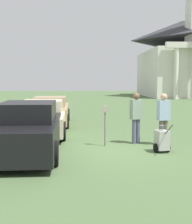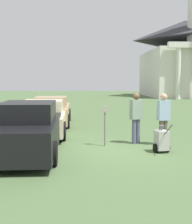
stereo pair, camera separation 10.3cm
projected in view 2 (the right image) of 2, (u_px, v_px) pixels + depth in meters
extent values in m
plane|color=#4C663D|center=(106.00, 152.00, 9.81)|extent=(120.00, 120.00, 0.00)
cube|color=black|center=(29.00, 133.00, 9.70)|extent=(1.94, 5.27, 0.85)
cube|color=black|center=(28.00, 111.00, 9.42)|extent=(1.63, 2.24, 0.56)
cylinder|color=black|center=(12.00, 133.00, 11.27)|extent=(0.20, 0.67, 0.67)
cylinder|color=black|center=(60.00, 133.00, 11.38)|extent=(0.20, 0.67, 0.67)
cylinder|color=black|center=(54.00, 153.00, 8.17)|extent=(0.20, 0.67, 0.67)
cube|color=beige|center=(43.00, 121.00, 13.00)|extent=(1.94, 4.66, 0.70)
cube|color=beige|center=(43.00, 107.00, 12.75)|extent=(1.64, 1.99, 0.54)
cylinder|color=black|center=(28.00, 121.00, 14.38)|extent=(0.20, 0.73, 0.73)
cylinder|color=black|center=(66.00, 121.00, 14.49)|extent=(0.20, 0.73, 0.73)
cylinder|color=black|center=(16.00, 131.00, 11.54)|extent=(0.20, 0.73, 0.73)
cylinder|color=black|center=(63.00, 131.00, 11.65)|extent=(0.20, 0.73, 0.73)
cube|color=tan|center=(51.00, 113.00, 16.03)|extent=(1.91, 4.78, 0.77)
cube|color=tan|center=(51.00, 101.00, 15.78)|extent=(1.62, 2.03, 0.48)
cylinder|color=black|center=(38.00, 115.00, 17.45)|extent=(0.20, 0.69, 0.68)
cylinder|color=black|center=(69.00, 115.00, 17.56)|extent=(0.20, 0.69, 0.68)
cylinder|color=black|center=(30.00, 122.00, 14.54)|extent=(0.20, 0.69, 0.68)
cylinder|color=black|center=(68.00, 121.00, 14.65)|extent=(0.20, 0.69, 0.68)
cylinder|color=slate|center=(105.00, 129.00, 10.65)|extent=(0.05, 0.05, 1.16)
cube|color=gray|center=(105.00, 109.00, 10.58)|extent=(0.18, 0.09, 0.22)
cylinder|color=#515670|center=(138.00, 131.00, 11.12)|extent=(0.14, 0.14, 0.88)
cylinder|color=#515670|center=(134.00, 132.00, 11.05)|extent=(0.14, 0.14, 0.88)
cube|color=gray|center=(136.00, 109.00, 11.01)|extent=(0.47, 0.36, 0.69)
sphere|color=brown|center=(136.00, 96.00, 10.96)|extent=(0.24, 0.24, 0.24)
cylinder|color=#665B4C|center=(165.00, 133.00, 10.84)|extent=(0.14, 0.14, 0.87)
cylinder|color=#665B4C|center=(161.00, 133.00, 10.79)|extent=(0.14, 0.14, 0.87)
cube|color=#99B2CC|center=(164.00, 110.00, 10.74)|extent=(0.46, 0.32, 0.69)
sphere|color=tan|center=(164.00, 97.00, 10.69)|extent=(0.24, 0.24, 0.24)
cube|color=#B2B2AD|center=(162.00, 140.00, 9.74)|extent=(0.43, 0.49, 0.60)
cone|color=#59595B|center=(162.00, 128.00, 9.70)|extent=(0.18, 0.18, 0.16)
cylinder|color=#4C4C4C|center=(168.00, 130.00, 9.24)|extent=(0.13, 0.59, 0.43)
cylinder|color=black|center=(155.00, 148.00, 9.72)|extent=(0.10, 0.28, 0.28)
cylinder|color=black|center=(168.00, 148.00, 9.80)|extent=(0.10, 0.28, 0.28)
cube|color=silver|center=(184.00, 74.00, 45.64)|extent=(10.66, 14.50, 6.52)
pyramid|color=#333338|center=(185.00, 31.00, 45.03)|extent=(10.87, 14.79, 2.93)
cylinder|color=silver|center=(178.00, 74.00, 37.75)|extent=(0.56, 0.56, 6.19)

